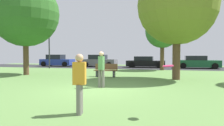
{
  "coord_description": "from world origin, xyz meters",
  "views": [
    {
      "loc": [
        2.8,
        -8.65,
        1.57
      ],
      "look_at": [
        0.0,
        2.23,
        1.1
      ],
      "focal_mm": 34.03,
      "sensor_mm": 36.0,
      "label": 1
    }
  ],
  "objects_px": {
    "oak_tree_center": "(25,13)",
    "park_bench": "(106,70)",
    "person_thrower": "(80,81)",
    "parked_car_blue": "(57,61)",
    "parked_car_black": "(145,62)",
    "parked_car_green": "(197,62)",
    "street_lamp_post": "(49,48)",
    "person_bystander": "(101,68)",
    "maple_tree_far": "(162,31)",
    "oak_tree_left": "(177,5)",
    "parked_car_grey": "(99,61)",
    "frisbee_disc": "(168,66)"
  },
  "relations": [
    {
      "from": "oak_tree_center",
      "to": "park_bench",
      "type": "relative_size",
      "value": 4.46
    },
    {
      "from": "person_thrower",
      "to": "parked_car_blue",
      "type": "relative_size",
      "value": 0.38
    },
    {
      "from": "oak_tree_center",
      "to": "parked_car_black",
      "type": "height_order",
      "value": "oak_tree_center"
    },
    {
      "from": "parked_car_green",
      "to": "street_lamp_post",
      "type": "bearing_deg",
      "value": -165.48
    },
    {
      "from": "person_thrower",
      "to": "person_bystander",
      "type": "bearing_deg",
      "value": 89.9
    },
    {
      "from": "oak_tree_center",
      "to": "maple_tree_far",
      "type": "xyz_separation_m",
      "value": [
        9.86,
        7.4,
        -0.83
      ]
    },
    {
      "from": "maple_tree_far",
      "to": "oak_tree_left",
      "type": "relative_size",
      "value": 0.79
    },
    {
      "from": "person_thrower",
      "to": "park_bench",
      "type": "bearing_deg",
      "value": 91.74
    },
    {
      "from": "maple_tree_far",
      "to": "parked_car_grey",
      "type": "distance_m",
      "value": 9.06
    },
    {
      "from": "parked_car_blue",
      "to": "parked_car_green",
      "type": "xyz_separation_m",
      "value": [
        17.04,
        0.14,
        -0.04
      ]
    },
    {
      "from": "park_bench",
      "to": "person_bystander",
      "type": "bearing_deg",
      "value": 103.57
    },
    {
      "from": "parked_car_grey",
      "to": "street_lamp_post",
      "type": "height_order",
      "value": "street_lamp_post"
    },
    {
      "from": "oak_tree_left",
      "to": "parked_car_blue",
      "type": "bearing_deg",
      "value": 142.04
    },
    {
      "from": "person_bystander",
      "to": "parked_car_black",
      "type": "xyz_separation_m",
      "value": [
        0.55,
        15.52,
        -0.34
      ]
    },
    {
      "from": "frisbee_disc",
      "to": "maple_tree_far",
      "type": "bearing_deg",
      "value": 91.68
    },
    {
      "from": "maple_tree_far",
      "to": "person_thrower",
      "type": "height_order",
      "value": "maple_tree_far"
    },
    {
      "from": "parked_car_grey",
      "to": "parked_car_black",
      "type": "bearing_deg",
      "value": -0.08
    },
    {
      "from": "oak_tree_center",
      "to": "parked_car_black",
      "type": "xyz_separation_m",
      "value": [
        7.88,
        11.12,
        -4.02
      ]
    },
    {
      "from": "parked_car_grey",
      "to": "parked_car_green",
      "type": "xyz_separation_m",
      "value": [
        11.36,
        -0.08,
        -0.04
      ]
    },
    {
      "from": "maple_tree_far",
      "to": "oak_tree_left",
      "type": "xyz_separation_m",
      "value": [
        1.0,
        -7.68,
        0.74
      ]
    },
    {
      "from": "person_thrower",
      "to": "street_lamp_post",
      "type": "bearing_deg",
      "value": 113.11
    },
    {
      "from": "oak_tree_center",
      "to": "park_bench",
      "type": "height_order",
      "value": "oak_tree_center"
    },
    {
      "from": "maple_tree_far",
      "to": "park_bench",
      "type": "bearing_deg",
      "value": -116.64
    },
    {
      "from": "parked_car_blue",
      "to": "person_thrower",
      "type": "bearing_deg",
      "value": -59.55
    },
    {
      "from": "street_lamp_post",
      "to": "parked_car_grey",
      "type": "bearing_deg",
      "value": 43.32
    },
    {
      "from": "parked_car_black",
      "to": "person_thrower",
      "type": "bearing_deg",
      "value": -89.36
    },
    {
      "from": "parked_car_black",
      "to": "frisbee_disc",
      "type": "bearing_deg",
      "value": -82.86
    },
    {
      "from": "person_thrower",
      "to": "maple_tree_far",
      "type": "bearing_deg",
      "value": 73.7
    },
    {
      "from": "frisbee_disc",
      "to": "street_lamp_post",
      "type": "height_order",
      "value": "street_lamp_post"
    },
    {
      "from": "parked_car_green",
      "to": "oak_tree_center",
      "type": "bearing_deg",
      "value": -140.82
    },
    {
      "from": "maple_tree_far",
      "to": "street_lamp_post",
      "type": "bearing_deg",
      "value": -177.94
    },
    {
      "from": "maple_tree_far",
      "to": "park_bench",
      "type": "relative_size",
      "value": 3.42
    },
    {
      "from": "maple_tree_far",
      "to": "frisbee_disc",
      "type": "distance_m",
      "value": 15.99
    },
    {
      "from": "person_thrower",
      "to": "parked_car_blue",
      "type": "distance_m",
      "value": 22.85
    },
    {
      "from": "person_bystander",
      "to": "oak_tree_center",
      "type": "bearing_deg",
      "value": 59.6
    },
    {
      "from": "person_bystander",
      "to": "frisbee_disc",
      "type": "xyz_separation_m",
      "value": [
        2.99,
        -3.98,
        0.34
      ]
    },
    {
      "from": "oak_tree_center",
      "to": "street_lamp_post",
      "type": "relative_size",
      "value": 1.58
    },
    {
      "from": "oak_tree_left",
      "to": "person_thrower",
      "type": "height_order",
      "value": "oak_tree_left"
    },
    {
      "from": "person_thrower",
      "to": "parked_car_black",
      "type": "height_order",
      "value": "person_thrower"
    },
    {
      "from": "oak_tree_center",
      "to": "street_lamp_post",
      "type": "xyz_separation_m",
      "value": [
        -2.2,
        6.97,
        -2.37
      ]
    },
    {
      "from": "parked_car_grey",
      "to": "park_bench",
      "type": "distance_m",
      "value": 11.68
    },
    {
      "from": "person_bystander",
      "to": "park_bench",
      "type": "relative_size",
      "value": 1.06
    },
    {
      "from": "maple_tree_far",
      "to": "frisbee_disc",
      "type": "height_order",
      "value": "maple_tree_far"
    },
    {
      "from": "maple_tree_far",
      "to": "parked_car_black",
      "type": "bearing_deg",
      "value": 118.06
    },
    {
      "from": "park_bench",
      "to": "oak_tree_center",
      "type": "bearing_deg",
      "value": 1.48
    },
    {
      "from": "parked_car_green",
      "to": "park_bench",
      "type": "xyz_separation_m",
      "value": [
        -7.33,
        -10.89,
        -0.18
      ]
    },
    {
      "from": "oak_tree_center",
      "to": "person_bystander",
      "type": "bearing_deg",
      "value": -30.98
    },
    {
      "from": "parked_car_green",
      "to": "street_lamp_post",
      "type": "relative_size",
      "value": 1.0
    },
    {
      "from": "parked_car_black",
      "to": "parked_car_green",
      "type": "bearing_deg",
      "value": -0.68
    },
    {
      "from": "maple_tree_far",
      "to": "parked_car_green",
      "type": "bearing_deg",
      "value": 44.61
    }
  ]
}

